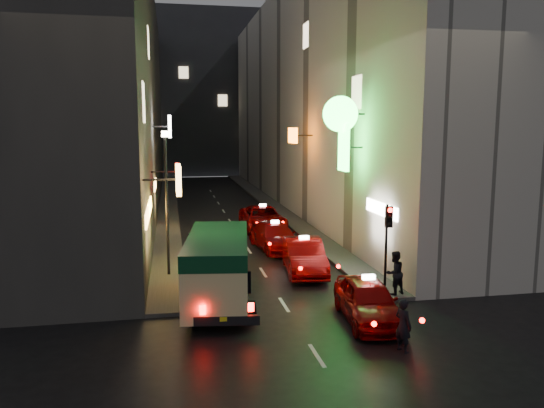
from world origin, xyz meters
TOP-DOWN VIEW (x-y plane):
  - building_left at (-8.00, 33.99)m, footprint 7.44×52.00m
  - building_right at (8.00, 33.99)m, footprint 8.00×52.00m
  - building_far at (0.00, 66.00)m, footprint 30.00×10.00m
  - sidewalk_left at (-4.25, 34.00)m, footprint 1.50×52.00m
  - sidewalk_right at (4.25, 34.00)m, footprint 1.50×52.00m
  - minibus at (-2.40, 8.89)m, footprint 2.94×6.35m
  - taxi_near at (2.43, 6.32)m, footprint 2.66×5.52m
  - taxi_second at (1.81, 12.64)m, footprint 2.90×5.83m
  - taxi_third at (1.43, 17.44)m, footprint 2.70×5.37m
  - taxi_far at (1.71, 22.91)m, footprint 2.30×5.57m
  - pedestrian_crossing at (2.56, 3.83)m, footprint 0.58×0.69m
  - pedestrian_sidewalk at (4.34, 8.50)m, footprint 0.84×0.68m
  - traffic_light at (4.00, 8.47)m, footprint 0.26×0.43m
  - lamp_post at (-4.20, 13.00)m, footprint 0.28×0.28m

SIDE VIEW (x-z plane):
  - sidewalk_left at x=-4.25m, z-range 0.00..0.15m
  - sidewalk_right at x=4.25m, z-range 0.00..0.15m
  - taxi_third at x=1.43m, z-range -0.08..1.73m
  - taxi_near at x=2.43m, z-range -0.08..1.78m
  - taxi_far at x=1.71m, z-range -0.08..1.86m
  - taxi_second at x=1.81m, z-range -0.08..1.87m
  - pedestrian_crossing at x=2.56m, z-range 0.00..1.80m
  - pedestrian_sidewalk at x=4.34m, z-range 0.15..2.07m
  - minibus at x=-2.40m, z-range 0.34..2.97m
  - traffic_light at x=4.00m, z-range 0.94..4.44m
  - lamp_post at x=-4.20m, z-range 0.61..6.84m
  - building_left at x=-8.00m, z-range 0.00..18.00m
  - building_right at x=8.00m, z-range 0.00..18.00m
  - building_far at x=0.00m, z-range 0.00..22.00m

